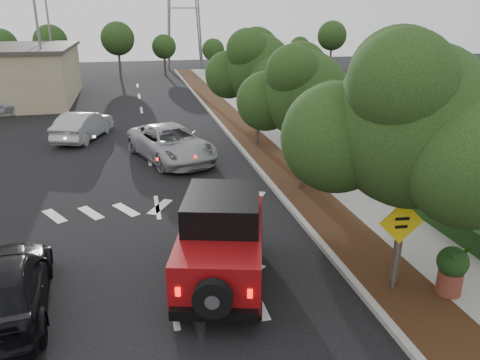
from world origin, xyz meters
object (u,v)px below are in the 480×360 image
object	(u,v)px
red_jeep	(222,238)
silver_suv_ahead	(171,143)
black_suv_oncoming	(2,287)
speed_hump_sign	(400,234)

from	to	relation	value
red_jeep	silver_suv_ahead	xyz separation A→B (m)	(-0.36, 10.89, -0.39)
black_suv_oncoming	silver_suv_ahead	bearing A→B (deg)	-119.01
silver_suv_ahead	speed_hump_sign	bearing A→B (deg)	-89.72
red_jeep	silver_suv_ahead	distance (m)	10.90
black_suv_oncoming	speed_hump_sign	distance (m)	9.33
red_jeep	black_suv_oncoming	size ratio (longest dim) A/B	0.97
silver_suv_ahead	speed_hump_sign	xyz separation A→B (m)	(4.36, -12.51, 0.84)
red_jeep	black_suv_oncoming	world-z (taller)	red_jeep
silver_suv_ahead	black_suv_oncoming	distance (m)	12.27
red_jeep	speed_hump_sign	distance (m)	4.34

